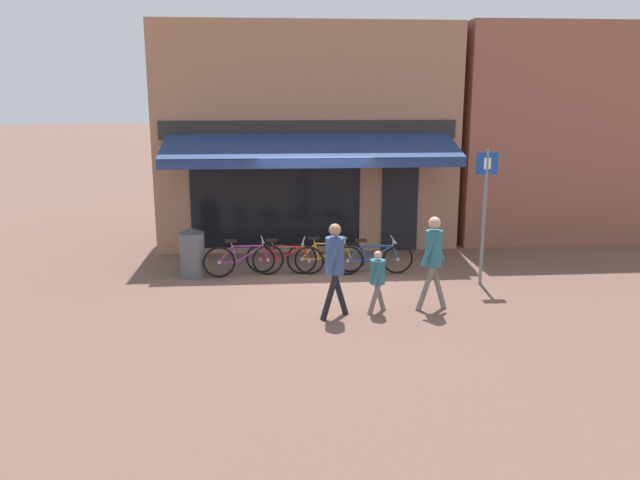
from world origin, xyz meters
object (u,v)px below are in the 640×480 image
litter_bin (192,252)px  pedestrian_child (377,275)px  pedestrian_second_adult (433,253)px  bicycle_red (284,258)px  bicycle_blue (373,259)px  bicycle_purple (244,260)px  bicycle_orange (326,257)px  parking_sign (485,204)px  pedestrian_adult (335,260)px

litter_bin → pedestrian_child: bearing=-36.2°
pedestrian_second_adult → bicycle_red: bearing=147.0°
bicycle_blue → pedestrian_second_adult: pedestrian_second_adult is taller
bicycle_red → bicycle_purple: bearing=-161.7°
bicycle_red → bicycle_orange: bearing=13.6°
bicycle_purple → pedestrian_child: (2.46, -2.50, 0.32)m
bicycle_purple → bicycle_orange: bearing=-2.4°
parking_sign → bicycle_purple: bearing=169.0°
bicycle_red → litter_bin: size_ratio=1.60×
bicycle_red → pedestrian_adult: (0.80, -2.79, 0.68)m
pedestrian_second_adult → litter_bin: size_ratio=1.61×
pedestrian_child → litter_bin: size_ratio=1.07×
bicycle_red → parking_sign: 4.36m
bicycle_blue → parking_sign: bearing=-22.7°
bicycle_red → pedestrian_child: size_ratio=1.50×
bicycle_blue → pedestrian_second_adult: 2.53m
parking_sign → bicycle_blue: bearing=158.0°
bicycle_purple → parking_sign: bearing=-18.1°
bicycle_purple → bicycle_orange: 1.80m
pedestrian_adult → bicycle_red: bearing=96.7°
bicycle_blue → bicycle_orange: bearing=165.5°
bicycle_orange → pedestrian_second_adult: 3.16m
pedestrian_adult → litter_bin: size_ratio=1.57×
bicycle_purple → bicycle_red: 0.88m
bicycle_purple → litter_bin: (-1.09, 0.09, 0.17)m
bicycle_red → bicycle_blue: bicycle_blue is taller
bicycle_blue → pedestrian_adult: (-1.10, -2.58, 0.67)m
pedestrian_second_adult → litter_bin: (-4.56, 2.52, -0.53)m
pedestrian_child → parking_sign: 3.05m
litter_bin → parking_sign: parking_sign is taller
bicycle_orange → pedestrian_adult: size_ratio=1.04×
bicycle_orange → parking_sign: (3.10, -1.10, 1.32)m
bicycle_red → pedestrian_second_adult: (2.60, -2.54, 0.71)m
bicycle_purple → pedestrian_adult: 3.23m
pedestrian_adult → pedestrian_second_adult: 1.81m
pedestrian_adult → litter_bin: pedestrian_adult is taller
bicycle_purple → bicycle_blue: bearing=-9.1°
pedestrian_second_adult → parking_sign: bearing=57.6°
pedestrian_child → bicycle_purple: bearing=125.6°
pedestrian_second_adult → parking_sign: size_ratio=0.62×
bicycle_blue → litter_bin: litter_bin is taller
bicycle_purple → bicycle_red: bearing=-0.0°
bicycle_orange → bicycle_blue: (0.99, -0.24, 0.00)m
bicycle_orange → bicycle_blue: bearing=-16.5°
pedestrian_child → bicycle_orange: bearing=95.3°
bicycle_purple → pedestrian_second_adult: pedestrian_second_adult is taller
bicycle_blue → litter_bin: size_ratio=1.65×
bicycle_purple → bicycle_red: bicycle_purple is taller
bicycle_blue → pedestrian_child: size_ratio=1.54×
pedestrian_second_adult → litter_bin: pedestrian_second_adult is taller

